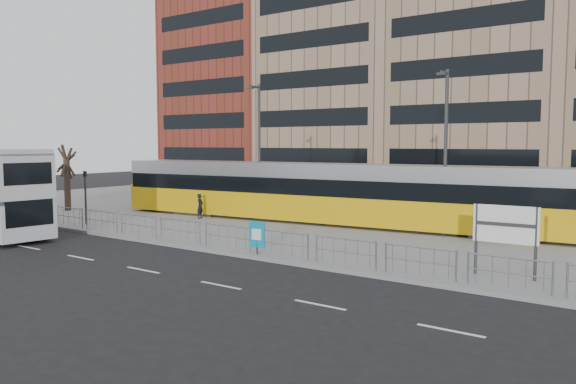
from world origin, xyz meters
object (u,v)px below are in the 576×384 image
Objects in this scene: ad_panel at (257,235)px; station_sign at (506,228)px; bare_tree at (66,143)px; lamp_post_west at (259,145)px; lamp_post_east at (445,146)px; tram at (334,194)px; pedestrian at (200,206)px; traffic_light_west at (85,190)px.

station_sign is at bearing 4.70° from ad_panel.
station_sign is 0.39× the size of bare_tree.
lamp_post_east is (12.16, -0.12, -0.00)m from lamp_post_west.
ad_panel is (2.03, -9.72, -0.94)m from tram.
station_sign reaches higher than ad_panel.
bare_tree is at bearing -158.69° from lamp_post_west.
pedestrian is (-19.66, 5.02, -0.98)m from station_sign.
lamp_post_west is at bearing 179.45° from lamp_post_east.
ad_panel is 0.17× the size of lamp_post_east.
traffic_light_west is 0.48× the size of bare_tree.
traffic_light_west is at bearing -155.75° from lamp_post_east.
tram is at bearing 95.98° from ad_panel.
ad_panel is at bearing -83.68° from tram.
station_sign is at bearing -122.41° from pedestrian.
pedestrian is at bearing 12.53° from bare_tree.
lamp_post_east is at bearing -0.55° from lamp_post_west.
pedestrian reaches higher than ad_panel.
traffic_light_west is at bearing -25.63° from bare_tree.
lamp_post_west is (-17.15, 7.76, 2.82)m from station_sign.
tram is 9.65× the size of traffic_light_west.
station_sign is 20.31m from pedestrian.
bare_tree is (-18.50, -5.26, 2.94)m from tram.
bare_tree reaches higher than pedestrian.
lamp_post_west reaches higher than station_sign.
ad_panel is 11.18m from lamp_post_east.
traffic_light_west is 0.37× the size of lamp_post_east.
ad_panel is 0.17× the size of lamp_post_west.
bare_tree is at bearing 84.44° from pedestrian.
bare_tree is at bearing 171.85° from station_sign.
pedestrian is at bearing 162.59° from station_sign.
station_sign is 19.04m from lamp_post_west.
station_sign is 9.88m from ad_panel.
pedestrian is 0.50× the size of traffic_light_west.
bare_tree is at bearing -169.62° from tram.
tram is 14.44m from traffic_light_west.
traffic_light_west is 10.74m from lamp_post_west.
lamp_post_east is (6.71, -0.28, 2.81)m from tram.
tram is at bearing 177.59° from lamp_post_east.
station_sign is 0.82× the size of traffic_light_west.
tram is at bearing 15.86° from bare_tree.
lamp_post_west is 1.00× the size of lamp_post_east.
tram reaches higher than pedestrian.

